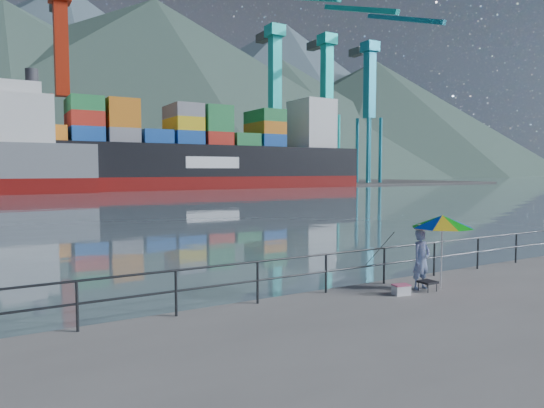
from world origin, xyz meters
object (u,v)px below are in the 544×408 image
(fisherman, at_px, (421,259))
(container_ship, at_px, (210,156))
(cooler_bag, at_px, (401,290))
(beach_umbrella, at_px, (442,222))

(fisherman, distance_m, container_ship, 79.24)
(fisherman, bearing_deg, cooler_bag, -172.02)
(beach_umbrella, xyz_separation_m, container_ship, (25.12, 75.11, 4.00))
(cooler_bag, relative_size, container_ship, 0.01)
(fisherman, distance_m, beach_umbrella, 1.14)
(beach_umbrella, bearing_deg, container_ship, 71.51)
(beach_umbrella, height_order, cooler_bag, beach_umbrella)
(beach_umbrella, relative_size, container_ship, 0.03)
(beach_umbrella, bearing_deg, fisherman, 149.02)
(beach_umbrella, distance_m, container_ship, 79.30)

